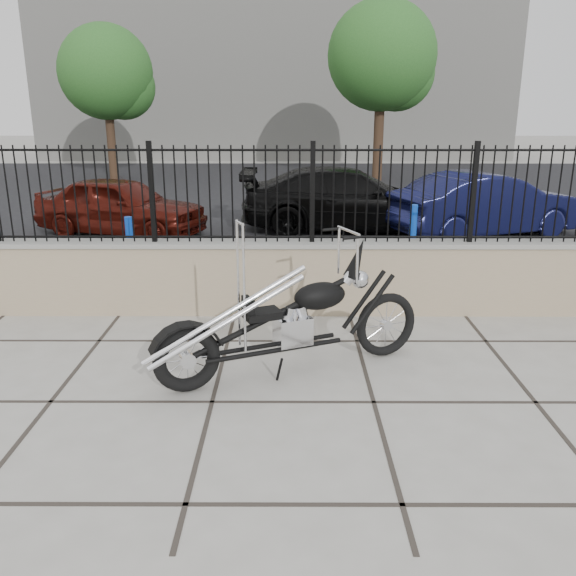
# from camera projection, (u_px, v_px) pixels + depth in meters

# --- Properties ---
(ground_plane) EXTENTS (90.00, 90.00, 0.00)m
(ground_plane) POSITION_uv_depth(u_px,v_px,m) (212.00, 402.00, 5.64)
(ground_plane) COLOR #99968E
(ground_plane) RESTS_ON ground
(parking_lot) EXTENTS (30.00, 30.00, 0.00)m
(parking_lot) POSITION_uv_depth(u_px,v_px,m) (265.00, 197.00, 17.59)
(parking_lot) COLOR black
(parking_lot) RESTS_ON ground
(retaining_wall) EXTENTS (14.00, 0.36, 0.96)m
(retaining_wall) POSITION_uv_depth(u_px,v_px,m) (234.00, 278.00, 7.89)
(retaining_wall) COLOR gray
(retaining_wall) RESTS_ON ground_plane
(iron_fence) EXTENTS (14.00, 0.08, 1.20)m
(iron_fence) POSITION_uv_depth(u_px,v_px,m) (232.00, 194.00, 7.57)
(iron_fence) COLOR black
(iron_fence) RESTS_ON retaining_wall
(background_building) EXTENTS (22.00, 6.00, 8.00)m
(background_building) POSITION_uv_depth(u_px,v_px,m) (275.00, 72.00, 29.79)
(background_building) COLOR beige
(background_building) RESTS_ON ground_plane
(chopper_motorcycle) EXTENTS (2.71, 1.52, 1.64)m
(chopper_motorcycle) POSITION_uv_depth(u_px,v_px,m) (288.00, 297.00, 6.01)
(chopper_motorcycle) COLOR black
(chopper_motorcycle) RESTS_ON ground_plane
(car_red) EXTENTS (3.82, 2.45, 1.21)m
(car_red) POSITION_uv_depth(u_px,v_px,m) (121.00, 206.00, 12.52)
(car_red) COLOR #450F09
(car_red) RESTS_ON parking_lot
(car_black) EXTENTS (4.56, 1.87, 1.32)m
(car_black) POSITION_uv_depth(u_px,v_px,m) (348.00, 199.00, 13.03)
(car_black) COLOR black
(car_black) RESTS_ON parking_lot
(car_blue) EXTENTS (4.20, 2.68, 1.31)m
(car_blue) POSITION_uv_depth(u_px,v_px,m) (487.00, 205.00, 12.35)
(car_blue) COLOR #0E1135
(car_blue) RESTS_ON parking_lot
(bollard_a) EXTENTS (0.14, 0.14, 0.96)m
(bollard_a) POSITION_uv_depth(u_px,v_px,m) (130.00, 247.00, 9.54)
(bollard_a) COLOR blue
(bollard_a) RESTS_ON ground_plane
(bollard_b) EXTENTS (0.15, 0.15, 1.03)m
(bollard_b) POSITION_uv_depth(u_px,v_px,m) (412.00, 235.00, 10.19)
(bollard_b) COLOR #0C1CC2
(bollard_b) RESTS_ON ground_plane
(tree_left) EXTENTS (3.18, 3.18, 5.36)m
(tree_left) POSITION_uv_depth(u_px,v_px,m) (105.00, 68.00, 20.67)
(tree_left) COLOR #382619
(tree_left) RESTS_ON ground_plane
(tree_right) EXTENTS (3.62, 3.62, 6.11)m
(tree_right) POSITION_uv_depth(u_px,v_px,m) (382.00, 50.00, 20.19)
(tree_right) COLOR #382619
(tree_right) RESTS_ON ground_plane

